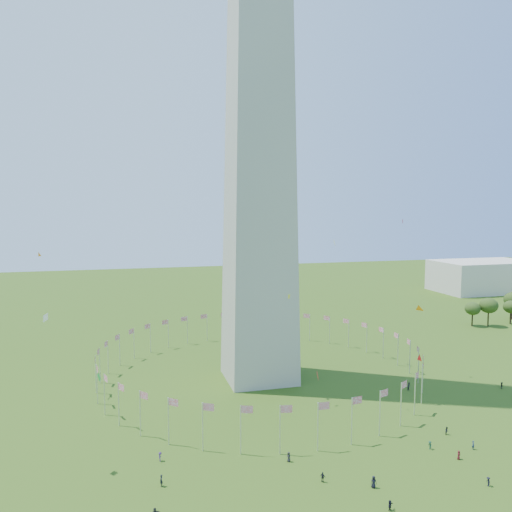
# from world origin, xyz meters

# --- Properties ---
(ground) EXTENTS (600.00, 600.00, 0.00)m
(ground) POSITION_xyz_m (0.00, 0.00, 0.00)
(ground) COLOR #2A4610
(ground) RESTS_ON ground
(washington_monument) EXTENTS (16.80, 16.80, 169.00)m
(washington_monument) POSITION_xyz_m (0.00, 50.00, 84.50)
(washington_monument) COLOR #B1AD9E
(washington_monument) RESTS_ON ground
(flag_ring) EXTENTS (80.24, 80.24, 9.00)m
(flag_ring) POSITION_xyz_m (-0.00, 50.00, 4.50)
(flag_ring) COLOR silver
(flag_ring) RESTS_ON ground
(gov_building_east_a) EXTENTS (50.00, 30.00, 16.00)m
(gov_building_east_a) POSITION_xyz_m (150.00, 150.00, 8.00)
(gov_building_east_a) COLOR beige
(gov_building_east_a) RESTS_ON ground
(crowd) EXTENTS (86.08, 71.86, 1.93)m
(crowd) POSITION_xyz_m (15.58, 0.83, 0.84)
(crowd) COLOR maroon
(crowd) RESTS_ON ground
(kites_aloft) EXTENTS (96.89, 79.07, 37.25)m
(kites_aloft) POSITION_xyz_m (10.28, 23.68, 20.08)
(kites_aloft) COLOR orange
(kites_aloft) RESTS_ON ground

